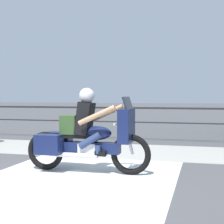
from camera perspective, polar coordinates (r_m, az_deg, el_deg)
ground_plane at (r=5.92m, az=-9.00°, el=-11.35°), size 120.00×120.00×0.00m
sidewalk_band at (r=9.07m, az=-0.22°, el=-6.35°), size 44.00×2.40×0.01m
crosswalk_band at (r=5.64m, az=-7.35°, el=-12.01°), size 3.34×6.00×0.01m
fence_railing at (r=10.99m, az=2.60°, el=-0.33°), size 36.00×0.05×1.07m
motorcycle at (r=6.44m, az=-4.28°, el=-3.98°), size 2.43×0.76×1.58m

